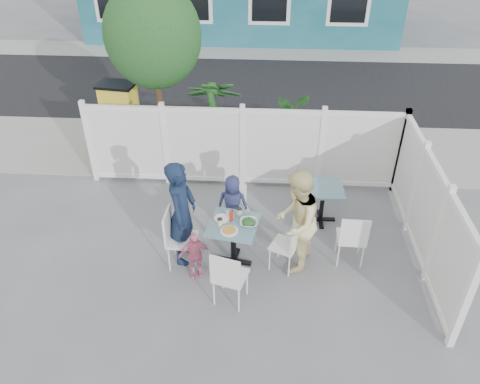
# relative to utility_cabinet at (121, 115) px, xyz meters

# --- Properties ---
(ground) EXTENTS (80.00, 80.00, 0.00)m
(ground) POSITION_rel_utility_cabinet_xyz_m (2.66, -4.00, -0.66)
(ground) COLOR slate
(near_sidewalk) EXTENTS (24.00, 2.60, 0.01)m
(near_sidewalk) POSITION_rel_utility_cabinet_xyz_m (2.66, -0.20, -0.66)
(near_sidewalk) COLOR gray
(near_sidewalk) RESTS_ON ground
(street) EXTENTS (24.00, 5.00, 0.01)m
(street) POSITION_rel_utility_cabinet_xyz_m (2.66, 3.50, -0.66)
(street) COLOR black
(street) RESTS_ON ground
(far_sidewalk) EXTENTS (24.00, 1.60, 0.01)m
(far_sidewalk) POSITION_rel_utility_cabinet_xyz_m (2.66, 6.60, -0.66)
(far_sidewalk) COLOR gray
(far_sidewalk) RESTS_ON ground
(fence_back) EXTENTS (5.86, 0.08, 1.60)m
(fence_back) POSITION_rel_utility_cabinet_xyz_m (2.76, -1.60, 0.12)
(fence_back) COLOR white
(fence_back) RESTS_ON ground
(fence_right) EXTENTS (0.08, 3.66, 1.60)m
(fence_right) POSITION_rel_utility_cabinet_xyz_m (5.66, -3.40, 0.12)
(fence_right) COLOR white
(fence_right) RESTS_ON ground
(tree) EXTENTS (1.80, 1.62, 3.59)m
(tree) POSITION_rel_utility_cabinet_xyz_m (1.06, -0.70, 1.93)
(tree) COLOR #382316
(tree) RESTS_ON ground
(utility_cabinet) EXTENTS (0.77, 0.60, 1.32)m
(utility_cabinet) POSITION_rel_utility_cabinet_xyz_m (0.00, 0.00, 0.00)
(utility_cabinet) COLOR gold
(utility_cabinet) RESTS_ON ground
(potted_shrub_a) EXTENTS (1.16, 1.16, 1.91)m
(potted_shrub_a) POSITION_rel_utility_cabinet_xyz_m (2.21, -0.90, 0.29)
(potted_shrub_a) COLOR #143E1C
(potted_shrub_a) RESTS_ON ground
(potted_shrub_b) EXTENTS (1.37, 1.23, 1.40)m
(potted_shrub_b) POSITION_rel_utility_cabinet_xyz_m (3.96, -1.00, 0.04)
(potted_shrub_b) COLOR #143E1C
(potted_shrub_b) RESTS_ON ground
(main_table) EXTENTS (0.83, 0.83, 0.76)m
(main_table) POSITION_rel_utility_cabinet_xyz_m (2.76, -3.82, -0.07)
(main_table) COLOR #386171
(main_table) RESTS_ON ground
(spare_table) EXTENTS (0.67, 0.67, 0.69)m
(spare_table) POSITION_rel_utility_cabinet_xyz_m (4.20, -2.65, -0.13)
(spare_table) COLOR #386171
(spare_table) RESTS_ON ground
(chair_left) EXTENTS (0.45, 0.46, 0.98)m
(chair_left) POSITION_rel_utility_cabinet_xyz_m (1.90, -3.89, -0.09)
(chair_left) COLOR white
(chair_left) RESTS_ON ground
(chair_right) EXTENTS (0.51, 0.52, 0.88)m
(chair_right) POSITION_rel_utility_cabinet_xyz_m (3.60, -3.90, -0.15)
(chair_right) COLOR white
(chair_right) RESTS_ON ground
(chair_back) EXTENTS (0.49, 0.48, 0.84)m
(chair_back) POSITION_rel_utility_cabinet_xyz_m (2.76, -3.01, -0.17)
(chair_back) COLOR white
(chair_back) RESTS_ON ground
(chair_near) EXTENTS (0.53, 0.52, 0.95)m
(chair_near) POSITION_rel_utility_cabinet_xyz_m (2.75, -4.68, -0.11)
(chair_near) COLOR white
(chair_near) RESTS_ON ground
(chair_spare) EXTENTS (0.44, 0.42, 0.93)m
(chair_spare) POSITION_rel_utility_cabinet_xyz_m (4.55, -3.74, -0.12)
(chair_spare) COLOR white
(chair_spare) RESTS_ON ground
(man) EXTENTS (0.49, 0.67, 1.72)m
(man) POSITION_rel_utility_cabinet_xyz_m (1.99, -3.74, 0.20)
(man) COLOR #121F38
(man) RESTS_ON ground
(woman) EXTENTS (0.83, 0.95, 1.68)m
(woman) POSITION_rel_utility_cabinet_xyz_m (3.68, -3.82, 0.18)
(woman) COLOR #E3C74F
(woman) RESTS_ON ground
(boy) EXTENTS (0.54, 0.37, 1.05)m
(boy) POSITION_rel_utility_cabinet_xyz_m (2.69, -3.00, -0.14)
(boy) COLOR navy
(boy) RESTS_ON ground
(toddler) EXTENTS (0.51, 0.34, 0.81)m
(toddler) POSITION_rel_utility_cabinet_xyz_m (2.20, -4.14, -0.26)
(toddler) COLOR pink
(toddler) RESTS_ON ground
(plate_main) EXTENTS (0.26, 0.26, 0.02)m
(plate_main) POSITION_rel_utility_cabinet_xyz_m (2.71, -4.00, 0.11)
(plate_main) COLOR white
(plate_main) RESTS_ON main_table
(plate_side) EXTENTS (0.24, 0.24, 0.02)m
(plate_side) POSITION_rel_utility_cabinet_xyz_m (2.58, -3.71, 0.11)
(plate_side) COLOR white
(plate_side) RESTS_ON main_table
(salad_bowl) EXTENTS (0.26, 0.26, 0.06)m
(salad_bowl) POSITION_rel_utility_cabinet_xyz_m (2.99, -3.82, 0.13)
(salad_bowl) COLOR white
(salad_bowl) RESTS_ON main_table
(coffee_cup_a) EXTENTS (0.07, 0.07, 0.11)m
(coffee_cup_a) POSITION_rel_utility_cabinet_xyz_m (2.57, -3.86, 0.15)
(coffee_cup_a) COLOR beige
(coffee_cup_a) RESTS_ON main_table
(coffee_cup_b) EXTENTS (0.08, 0.08, 0.11)m
(coffee_cup_b) POSITION_rel_utility_cabinet_xyz_m (2.83, -3.60, 0.15)
(coffee_cup_b) COLOR beige
(coffee_cup_b) RESTS_ON main_table
(ketchup_bottle) EXTENTS (0.05, 0.05, 0.17)m
(ketchup_bottle) POSITION_rel_utility_cabinet_xyz_m (2.72, -3.75, 0.18)
(ketchup_bottle) COLOR red
(ketchup_bottle) RESTS_ON main_table
(salt_shaker) EXTENTS (0.03, 0.03, 0.08)m
(salt_shaker) POSITION_rel_utility_cabinet_xyz_m (2.65, -3.60, 0.13)
(salt_shaker) COLOR white
(salt_shaker) RESTS_ON main_table
(pepper_shaker) EXTENTS (0.03, 0.03, 0.07)m
(pepper_shaker) POSITION_rel_utility_cabinet_xyz_m (2.72, -3.59, 0.13)
(pepper_shaker) COLOR black
(pepper_shaker) RESTS_ON main_table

